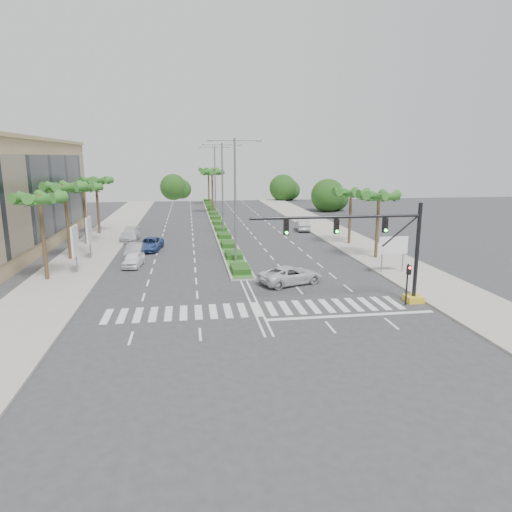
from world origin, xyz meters
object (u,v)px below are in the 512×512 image
Objects in this scene: car_parked_b at (135,251)px; car_parked_d at (130,235)px; car_crossing at (291,275)px; car_right at (303,225)px; car_parked_c at (150,244)px; car_parked_a at (134,259)px.

car_parked_b is 0.89× the size of car_parked_d.
car_parked_b is 18.28m from car_crossing.
car_parked_d reaches higher than car_crossing.
car_crossing is (15.54, -22.28, -0.00)m from car_parked_d.
car_parked_b is 26.28m from car_right.
car_parked_c is (1.26, 3.86, -0.05)m from car_parked_b.
car_crossing is at bearing -24.20° from car_parked_a.
car_parked_a is 0.87× the size of car_right.
car_parked_a is 0.88× the size of car_parked_b.
car_parked_d is 23.77m from car_right.
car_right is at bearing 36.76° from car_parked_b.
car_parked_b is 0.99× the size of car_right.
car_parked_d is at bearing 15.05° from car_crossing.
car_parked_b is at bearing 101.36° from car_parked_a.
car_parked_a is 28.36m from car_right.
car_parked_c is 23.18m from car_right.
car_crossing is 27.98m from car_right.
car_right is (21.34, 18.68, 0.07)m from car_parked_a.
car_right is at bearing 12.70° from car_parked_d.
car_parked_c is 0.99× the size of car_parked_d.
car_parked_c is at bearing 18.69° from car_crossing.
car_parked_b reaches higher than car_parked_d.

